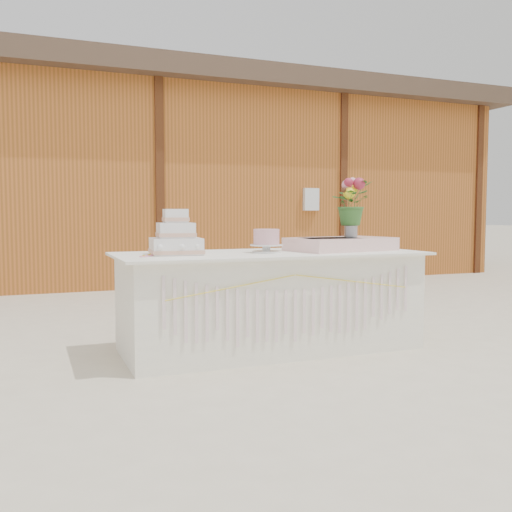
{
  "coord_description": "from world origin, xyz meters",
  "views": [
    {
      "loc": [
        -1.76,
        -4.1,
        1.07
      ],
      "look_at": [
        0.0,
        0.3,
        0.72
      ],
      "focal_mm": 40.0,
      "sensor_mm": 36.0,
      "label": 1
    }
  ],
  "objects": [
    {
      "name": "ground",
      "position": [
        0.0,
        0.0,
        0.0
      ],
      "size": [
        80.0,
        80.0,
        0.0
      ],
      "primitive_type": "plane",
      "color": "beige",
      "rests_on": "ground"
    },
    {
      "name": "pink_cake_stand",
      "position": [
        -0.05,
        -0.04,
        0.87
      ],
      "size": [
        0.25,
        0.25,
        0.18
      ],
      "color": "white",
      "rests_on": "cake_table"
    },
    {
      "name": "cake_table",
      "position": [
        0.0,
        -0.0,
        0.39
      ],
      "size": [
        2.4,
        1.0,
        0.77
      ],
      "color": "silver",
      "rests_on": "ground"
    },
    {
      "name": "wedding_cake",
      "position": [
        -0.75,
        0.03,
        0.88
      ],
      "size": [
        0.4,
        0.4,
        0.34
      ],
      "rotation": [
        0.0,
        0.0,
        -0.1
      ],
      "color": "white",
      "rests_on": "cake_table"
    },
    {
      "name": "bouquet",
      "position": [
        0.71,
        -0.03,
        1.21
      ],
      "size": [
        0.42,
        0.4,
        0.36
      ],
      "primitive_type": "imported",
      "rotation": [
        0.0,
        0.0,
        0.43
      ],
      "color": "#326428",
      "rests_on": "flower_vase"
    },
    {
      "name": "flower_vase",
      "position": [
        0.71,
        -0.03,
        0.95
      ],
      "size": [
        0.11,
        0.11,
        0.15
      ],
      "primitive_type": "cylinder",
      "color": "#A2A1A6",
      "rests_on": "satin_runner"
    },
    {
      "name": "loose_flowers",
      "position": [
        -0.98,
        0.02,
        0.78
      ],
      "size": [
        0.18,
        0.32,
        0.02
      ],
      "primitive_type": null,
      "rotation": [
        0.0,
        0.0,
        0.17
      ],
      "color": "pink",
      "rests_on": "cake_table"
    },
    {
      "name": "satin_runner",
      "position": [
        0.63,
        -0.02,
        0.82
      ],
      "size": [
        0.92,
        0.63,
        0.11
      ],
      "primitive_type": "cube",
      "rotation": [
        0.0,
        0.0,
        0.18
      ],
      "color": "#F9CFC8",
      "rests_on": "cake_table"
    },
    {
      "name": "barn",
      "position": [
        -0.01,
        5.99,
        1.68
      ],
      "size": [
        12.6,
        4.6,
        3.3
      ],
      "color": "#AC5B24",
      "rests_on": "ground"
    }
  ]
}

